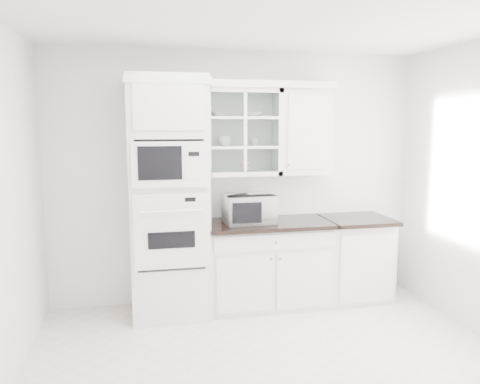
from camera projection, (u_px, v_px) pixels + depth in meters
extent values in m
cube|color=beige|center=(280.00, 377.00, 3.61)|extent=(4.00, 3.50, 0.01)
cube|color=white|center=(236.00, 178.00, 5.10)|extent=(4.00, 0.02, 2.70)
cube|color=white|center=(285.00, 14.00, 3.22)|extent=(4.00, 3.50, 0.02)
cube|color=silver|center=(169.00, 198.00, 4.67)|extent=(0.76, 0.65, 2.40)
cube|color=white|center=(171.00, 231.00, 4.38)|extent=(0.70, 0.03, 0.72)
cube|color=black|center=(172.00, 240.00, 4.38)|extent=(0.44, 0.01, 0.16)
cube|color=white|center=(170.00, 165.00, 4.29)|extent=(0.70, 0.03, 0.43)
cube|color=black|center=(160.00, 163.00, 4.25)|extent=(0.40, 0.01, 0.31)
cube|color=silver|center=(267.00, 265.00, 5.01)|extent=(1.30, 0.60, 0.88)
cube|color=black|center=(268.00, 224.00, 4.91)|extent=(1.32, 0.67, 0.04)
cube|color=silver|center=(354.00, 259.00, 5.21)|extent=(0.70, 0.60, 0.88)
cube|color=black|center=(357.00, 220.00, 5.11)|extent=(0.72, 0.67, 0.04)
cube|color=silver|center=(242.00, 132.00, 4.88)|extent=(0.80, 0.33, 0.90)
cube|color=silver|center=(242.00, 147.00, 4.91)|extent=(0.74, 0.29, 0.02)
cube|color=silver|center=(242.00, 118.00, 4.86)|extent=(0.74, 0.29, 0.02)
cube|color=silver|center=(303.00, 132.00, 5.02)|extent=(0.55, 0.33, 0.90)
cube|color=white|center=(232.00, 85.00, 4.77)|extent=(2.14, 0.38, 0.07)
imported|color=white|center=(249.00, 209.00, 4.85)|extent=(0.54, 0.46, 0.30)
imported|color=white|center=(221.00, 114.00, 4.83)|extent=(0.26, 0.26, 0.06)
imported|color=white|center=(253.00, 114.00, 4.88)|extent=(0.21, 0.21, 0.05)
imported|color=white|center=(224.00, 141.00, 4.86)|extent=(0.15, 0.15, 0.10)
imported|color=white|center=(255.00, 142.00, 4.92)|extent=(0.09, 0.09, 0.08)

